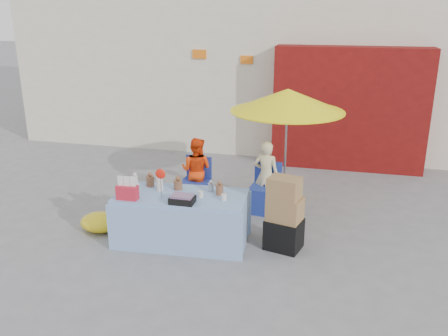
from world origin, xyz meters
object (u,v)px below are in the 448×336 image
(umbrella, at_px, (288,101))
(chair_left, at_px, (195,191))
(vendor_beige, at_px, (266,175))
(market_table, at_px, (181,218))
(vendor_orange, at_px, (196,170))
(chair_right, at_px, (264,197))
(box_stack, at_px, (284,216))

(umbrella, bearing_deg, chair_left, -169.59)
(vendor_beige, height_order, umbrella, umbrella)
(market_table, height_order, vendor_orange, vendor_orange)
(chair_right, xyz_separation_m, umbrella, (0.30, 0.28, 1.64))
(box_stack, bearing_deg, vendor_beige, 109.25)
(vendor_beige, bearing_deg, umbrella, -146.45)
(chair_left, height_order, vendor_orange, vendor_orange)
(box_stack, bearing_deg, chair_right, 111.06)
(market_table, relative_size, box_stack, 1.83)
(vendor_orange, bearing_deg, vendor_beige, -173.01)
(chair_right, distance_m, vendor_orange, 1.31)
(chair_left, xyz_separation_m, vendor_beige, (1.25, 0.13, 0.35))
(chair_right, relative_size, box_stack, 0.77)
(vendor_beige, bearing_deg, market_table, 63.23)
(market_table, bearing_deg, box_stack, 1.86)
(vendor_orange, bearing_deg, umbrella, -167.48)
(vendor_beige, bearing_deg, vendor_orange, 6.99)
(vendor_orange, relative_size, vendor_beige, 0.98)
(market_table, distance_m, chair_left, 1.42)
(chair_right, height_order, umbrella, umbrella)
(chair_right, bearing_deg, umbrella, 50.64)
(market_table, xyz_separation_m, vendor_orange, (-0.23, 1.53, 0.21))
(market_table, xyz_separation_m, vendor_beige, (1.02, 1.53, 0.22))
(umbrella, bearing_deg, vendor_beige, -153.43)
(umbrella, bearing_deg, market_table, -128.21)
(chair_left, relative_size, vendor_orange, 0.71)
(vendor_orange, bearing_deg, market_table, 105.36)
(market_table, height_order, chair_right, market_table)
(chair_right, bearing_deg, box_stack, -61.95)
(vendor_orange, xyz_separation_m, box_stack, (1.74, -1.39, -0.09))
(chair_left, relative_size, chair_right, 1.00)
(vendor_orange, bearing_deg, box_stack, 148.29)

